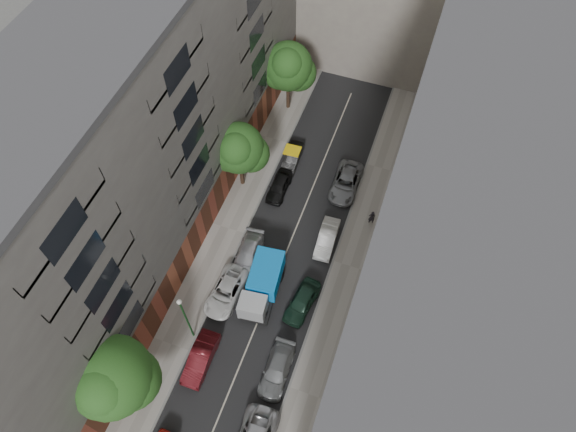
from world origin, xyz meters
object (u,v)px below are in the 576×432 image
at_px(car_right_3, 327,238).
at_px(car_left_5, 292,157).
at_px(tarp_truck, 263,284).
at_px(car_left_2, 226,291).
at_px(tree_mid, 239,150).
at_px(car_left_1, 201,358).
at_px(car_left_4, 279,186).
at_px(lamp_post, 185,315).
at_px(car_right_1, 277,370).
at_px(car_left_3, 248,255).
at_px(tree_far, 289,68).
at_px(car_right_4, 346,183).
at_px(car_right_2, 302,302).
at_px(pedestrian, 372,217).
at_px(tree_near, 112,380).

bearing_deg(car_right_3, car_left_5, 124.76).
bearing_deg(tarp_truck, car_left_2, -161.15).
bearing_deg(tree_mid, tarp_truck, -59.18).
height_order(car_left_1, car_left_4, car_left_1).
bearing_deg(tarp_truck, car_right_3, 54.24).
relative_size(car_right_3, lamp_post, 0.63).
bearing_deg(car_right_1, car_left_1, -170.31).
distance_m(car_left_3, lamp_post, 8.49).
relative_size(car_left_4, car_right_1, 0.87).
bearing_deg(car_left_3, car_left_5, 85.77).
xyz_separation_m(car_left_4, tree_far, (-2.67, 10.08, 4.59)).
bearing_deg(car_right_4, car_right_2, -91.05).
distance_m(car_left_5, car_right_1, 20.10).
xyz_separation_m(car_right_3, pedestrian, (3.05, 3.17, 0.27)).
relative_size(car_left_1, pedestrian, 2.71).
bearing_deg(pedestrian, car_left_3, 17.15).
xyz_separation_m(car_right_2, lamp_post, (-7.00, -5.21, 3.44)).
xyz_separation_m(car_left_5, car_right_4, (5.60, -1.20, 0.06)).
bearing_deg(car_right_1, car_left_3, 123.26).
distance_m(car_right_4, lamp_post, 19.27).
bearing_deg(tree_far, car_left_5, -67.59).
xyz_separation_m(car_left_4, car_right_1, (5.60, -15.70, -0.01)).
bearing_deg(car_right_3, car_right_4, 88.21).
bearing_deg(car_left_5, car_right_3, -54.87).
xyz_separation_m(car_right_4, tree_mid, (-8.95, -2.91, 4.19)).
distance_m(car_left_5, car_right_3, 9.36).
distance_m(car_left_1, car_left_4, 16.80).
distance_m(car_left_4, car_right_2, 11.46).
relative_size(tarp_truck, car_left_3, 1.24).
xyz_separation_m(car_right_2, car_right_3, (0.13, 6.20, -0.04)).
relative_size(car_left_2, car_left_3, 1.04).
bearing_deg(pedestrian, car_right_4, -64.90).
bearing_deg(pedestrian, tree_far, -64.37).
xyz_separation_m(car_left_1, car_left_2, (-0.37, 5.60, -0.04)).
distance_m(tree_near, pedestrian, 24.16).
distance_m(car_right_2, tree_near, 14.95).
relative_size(car_left_2, car_left_5, 1.25).
xyz_separation_m(car_left_3, lamp_post, (-1.40, -7.61, 3.48)).
bearing_deg(car_left_3, car_right_2, -27.43).
bearing_deg(car_right_1, tarp_truck, 118.56).
bearing_deg(car_left_1, tree_far, 94.71).
bearing_deg(car_left_5, tree_far, 109.78).
relative_size(car_left_5, tree_near, 0.49).
bearing_deg(pedestrian, car_left_5, -47.01).
bearing_deg(lamp_post, pedestrian, 55.08).
height_order(car_left_5, pedestrian, pedestrian).
bearing_deg(car_right_1, car_left_5, 104.79).
bearing_deg(pedestrian, car_left_4, -25.40).
bearing_deg(car_left_3, tarp_truck, -50.01).
bearing_deg(tarp_truck, car_right_4, 68.50).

